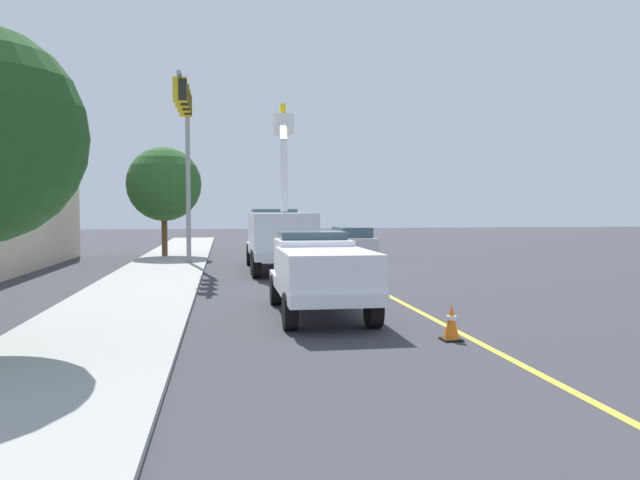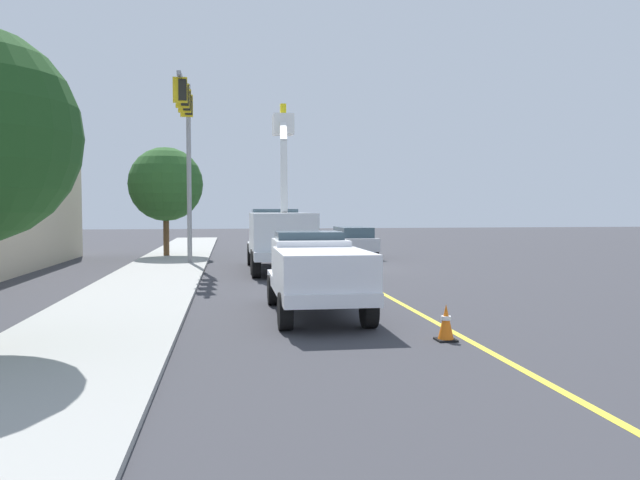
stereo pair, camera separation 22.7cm
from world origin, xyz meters
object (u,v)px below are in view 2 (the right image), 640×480
object	(u,v)px
traffic_signal_mast	(186,130)
utility_bucket_truck	(279,234)
traffic_cone_leading	(446,323)
service_pickup_truck	(316,271)
passing_minivan	(353,240)
traffic_cone_mid_front	(312,256)

from	to	relation	value
traffic_signal_mast	utility_bucket_truck	bearing A→B (deg)	-109.26
utility_bucket_truck	traffic_signal_mast	xyz separation A→B (m)	(1.40, 4.00, 4.61)
traffic_cone_leading	service_pickup_truck	bearing A→B (deg)	31.81
utility_bucket_truck	traffic_signal_mast	world-z (taller)	traffic_signal_mast
traffic_cone_leading	utility_bucket_truck	bearing A→B (deg)	7.26
utility_bucket_truck	traffic_cone_leading	size ratio (longest dim) A/B	11.01
passing_minivan	utility_bucket_truck	bearing A→B (deg)	144.62
passing_minivan	traffic_cone_leading	distance (m)	22.14
service_pickup_truck	traffic_cone_mid_front	world-z (taller)	service_pickup_truck
traffic_cone_mid_front	passing_minivan	bearing A→B (deg)	-39.51
service_pickup_truck	traffic_cone_leading	world-z (taller)	service_pickup_truck
passing_minivan	traffic_signal_mast	size ratio (longest dim) A/B	0.56
traffic_cone_leading	traffic_signal_mast	bearing A→B (deg)	19.71
passing_minivan	traffic_cone_leading	world-z (taller)	passing_minivan
service_pickup_truck	passing_minivan	bearing A→B (deg)	-15.21
traffic_cone_leading	traffic_signal_mast	xyz separation A→B (m)	(16.52, 5.92, 5.86)
utility_bucket_truck	traffic_cone_mid_front	size ratio (longest dim) A/B	11.72
traffic_cone_mid_front	traffic_signal_mast	bearing A→B (deg)	107.80
passing_minivan	traffic_cone_mid_front	bearing A→B (deg)	140.49
traffic_signal_mast	traffic_cone_mid_front	bearing A→B (deg)	-72.20
traffic_cone_mid_front	utility_bucket_truck	bearing A→B (deg)	149.51
utility_bucket_truck	passing_minivan	size ratio (longest dim) A/B	1.71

